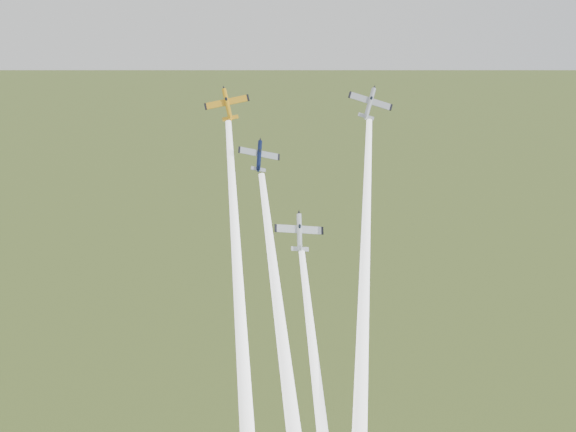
{
  "coord_description": "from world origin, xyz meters",
  "views": [
    {
      "loc": [
        -0.59,
        -111.39,
        127.54
      ],
      "look_at": [
        0.0,
        -6.0,
        92.0
      ],
      "focal_mm": 45.0,
      "sensor_mm": 36.0,
      "label": 1
    }
  ],
  "objects": [
    {
      "name": "plane_yellow",
      "position": [
        -9.66,
        3.52,
        107.67
      ],
      "size": [
        8.7,
        6.41,
        7.36
      ],
      "primitive_type": null,
      "rotation": [
        0.84,
        -0.18,
        0.12
      ],
      "color": "orange"
    },
    {
      "name": "plane_silver_right",
      "position": [
        13.33,
        5.0,
        107.57
      ],
      "size": [
        9.19,
        6.35,
        8.0
      ],
      "primitive_type": null,
      "rotation": [
        0.84,
        0.28,
        -0.11
      ],
      "color": "#A3A9B1"
    },
    {
      "name": "smoke_trail_yellow",
      "position": [
        -6.39,
        -23.11,
        77.87
      ],
      "size": [
        8.83,
        51.24,
        56.58
      ],
      "primitive_type": null,
      "rotation": [
        -0.73,
        0.0,
        0.12
      ],
      "color": "white"
    },
    {
      "name": "smoke_trail_silver_right",
      "position": [
        10.44,
        -20.67,
        78.88
      ],
      "size": [
        8.1,
        49.27,
        54.34
      ],
      "primitive_type": null,
      "rotation": [
        -0.73,
        0.0,
        -0.11
      ],
      "color": "white"
    },
    {
      "name": "plane_silver_low",
      "position": [
        1.77,
        -6.54,
        89.52
      ],
      "size": [
        7.96,
        7.19,
        7.38
      ],
      "primitive_type": null,
      "rotation": [
        0.84,
        0.11,
        0.15
      ],
      "color": "silver"
    },
    {
      "name": "plane_navy",
      "position": [
        -4.41,
        -3.65,
        100.99
      ],
      "size": [
        6.92,
        6.42,
        6.94
      ],
      "primitive_type": null,
      "rotation": [
        0.84,
        0.23,
        0.18
      ],
      "color": "#0B1333"
    },
    {
      "name": "smoke_trail_navy",
      "position": [
        -0.42,
        -25.09,
        76.76
      ],
      "size": [
        10.1,
        41.05,
        45.43
      ],
      "primitive_type": null,
      "rotation": [
        -0.73,
        0.0,
        0.18
      ],
      "color": "white"
    }
  ]
}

